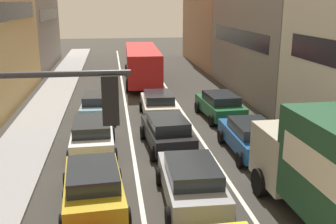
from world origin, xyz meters
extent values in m
cube|color=#969696|center=(-6.70, 20.00, 0.07)|extent=(2.60, 64.00, 0.14)
cube|color=silver|center=(-1.70, 20.00, 0.01)|extent=(0.16, 60.00, 0.01)
cube|color=silver|center=(1.70, 20.00, 0.01)|extent=(0.16, 60.00, 0.01)
cube|color=black|center=(-8.48, 22.00, 5.98)|extent=(0.02, 11.73, 1.10)
cube|color=gray|center=(-12.00, 36.67, 4.87)|extent=(7.00, 14.57, 9.73)
cube|color=black|center=(-8.48, 36.67, 5.35)|extent=(0.02, 11.73, 1.10)
cube|color=#9E7556|center=(9.90, 36.67, 6.62)|extent=(7.00, 14.57, 13.23)
cube|color=gray|center=(9.90, 22.00, 3.76)|extent=(7.00, 14.57, 7.51)
cube|color=black|center=(6.38, 22.00, 4.13)|extent=(0.02, 11.73, 1.10)
cylinder|color=#2D2D33|center=(-3.95, 0.94, 5.40)|extent=(3.50, 0.10, 0.10)
cube|color=black|center=(-2.55, 0.94, 4.95)|extent=(0.28, 0.28, 0.84)
sphere|color=red|center=(-2.55, 1.09, 5.21)|extent=(0.18, 0.18, 0.18)
sphere|color=#F2A519|center=(-2.55, 1.09, 4.95)|extent=(0.18, 0.18, 0.18)
sphere|color=green|center=(-2.55, 1.09, 4.69)|extent=(0.18, 0.18, 0.18)
cube|color=#B7B29E|center=(3.65, 6.44, 1.43)|extent=(2.45, 2.45, 1.90)
cube|color=black|center=(3.62, 7.65, 1.81)|extent=(2.02, 0.07, 0.70)
cube|color=white|center=(2.50, 2.66, 2.46)|extent=(0.11, 4.48, 0.90)
cylinder|color=black|center=(2.45, 6.50, 0.48)|extent=(0.32, 0.97, 0.96)
cylinder|color=black|center=(4.84, 6.54, 0.48)|extent=(0.32, 0.97, 0.96)
cube|color=gray|center=(-0.03, 6.32, 0.67)|extent=(1.88, 4.33, 0.70)
cube|color=#1E2328|center=(-0.03, 6.12, 1.23)|extent=(1.63, 2.44, 0.52)
cylinder|color=black|center=(-0.92, 7.80, 0.32)|extent=(0.23, 0.64, 0.64)
cylinder|color=black|center=(0.92, 7.77, 0.32)|extent=(0.23, 0.64, 0.64)
cylinder|color=black|center=(-0.98, 4.88, 0.32)|extent=(0.23, 0.64, 0.64)
cylinder|color=black|center=(0.86, 4.84, 0.32)|extent=(0.23, 0.64, 0.64)
cube|color=#B29319|center=(-3.25, 6.44, 0.67)|extent=(2.09, 4.41, 0.70)
cube|color=#1E2328|center=(-3.23, 6.24, 1.23)|extent=(1.75, 2.51, 0.52)
cylinder|color=black|center=(-4.26, 7.84, 0.32)|extent=(0.26, 0.65, 0.64)
cylinder|color=black|center=(-2.43, 7.96, 0.32)|extent=(0.26, 0.65, 0.64)
cylinder|color=black|center=(-2.23, 5.05, 0.32)|extent=(0.26, 0.65, 0.64)
cube|color=black|center=(-0.10, 11.62, 0.67)|extent=(2.07, 4.41, 0.70)
cube|color=#1E2328|center=(-0.09, 11.42, 1.23)|extent=(1.73, 2.50, 0.52)
cylinder|color=black|center=(-1.11, 13.02, 0.32)|extent=(0.26, 0.65, 0.64)
cylinder|color=black|center=(0.73, 13.14, 0.32)|extent=(0.26, 0.65, 0.64)
cylinder|color=black|center=(-0.92, 10.10, 0.32)|extent=(0.26, 0.65, 0.64)
cylinder|color=black|center=(0.91, 10.22, 0.32)|extent=(0.26, 0.65, 0.64)
cube|color=silver|center=(-3.48, 11.60, 0.67)|extent=(1.91, 4.34, 0.70)
cube|color=#1E2328|center=(-3.48, 11.40, 1.23)|extent=(1.65, 2.45, 0.52)
cylinder|color=black|center=(-4.44, 13.03, 0.32)|extent=(0.24, 0.65, 0.64)
cylinder|color=black|center=(-2.60, 13.08, 0.32)|extent=(0.24, 0.65, 0.64)
cylinder|color=black|center=(-4.36, 10.11, 0.32)|extent=(0.24, 0.65, 0.64)
cylinder|color=black|center=(-2.52, 10.16, 0.32)|extent=(0.24, 0.65, 0.64)
cube|color=beige|center=(0.10, 16.72, 0.67)|extent=(1.88, 4.33, 0.70)
cube|color=#1E2328|center=(0.10, 16.52, 1.23)|extent=(1.63, 2.44, 0.52)
cylinder|color=black|center=(-0.79, 18.20, 0.32)|extent=(0.23, 0.64, 0.64)
cylinder|color=black|center=(1.05, 18.16, 0.32)|extent=(0.23, 0.64, 0.64)
cylinder|color=black|center=(-0.85, 15.27, 0.32)|extent=(0.23, 0.64, 0.64)
cylinder|color=black|center=(0.99, 15.24, 0.32)|extent=(0.23, 0.64, 0.64)
cube|color=#759EB7|center=(-3.34, 17.02, 0.67)|extent=(1.97, 4.37, 0.70)
cube|color=#1E2328|center=(-3.35, 16.82, 1.23)|extent=(1.68, 2.47, 0.52)
cylinder|color=black|center=(-4.20, 18.51, 0.32)|extent=(0.25, 0.65, 0.64)
cylinder|color=black|center=(-2.36, 18.44, 0.32)|extent=(0.25, 0.65, 0.64)
cylinder|color=black|center=(-4.32, 15.59, 0.32)|extent=(0.25, 0.65, 0.64)
cylinder|color=black|center=(-2.48, 15.52, 0.32)|extent=(0.25, 0.65, 0.64)
cube|color=#194C8C|center=(3.46, 10.38, 0.67)|extent=(1.82, 4.31, 0.70)
cube|color=#1E2328|center=(3.46, 10.18, 1.23)|extent=(1.60, 2.42, 0.52)
cylinder|color=black|center=(2.54, 11.85, 0.32)|extent=(0.22, 0.64, 0.64)
cylinder|color=black|center=(4.38, 11.84, 0.32)|extent=(0.22, 0.64, 0.64)
cylinder|color=black|center=(2.53, 8.93, 0.32)|extent=(0.22, 0.64, 0.64)
cylinder|color=black|center=(4.37, 8.92, 0.32)|extent=(0.22, 0.64, 0.64)
cube|color=#19592D|center=(3.58, 15.99, 0.67)|extent=(2.03, 4.39, 0.70)
cube|color=#1E2328|center=(3.59, 15.79, 1.23)|extent=(1.71, 2.49, 0.52)
cylinder|color=black|center=(2.59, 17.40, 0.32)|extent=(0.25, 0.65, 0.64)
cylinder|color=black|center=(4.42, 17.50, 0.32)|extent=(0.25, 0.65, 0.64)
cylinder|color=black|center=(2.74, 14.48, 0.32)|extent=(0.25, 0.65, 0.64)
cylinder|color=black|center=(4.58, 14.58, 0.32)|extent=(0.25, 0.65, 0.64)
cube|color=#B21919|center=(-0.02, 26.98, 1.70)|extent=(2.82, 10.57, 2.40)
cube|color=black|center=(-0.02, 26.98, 2.06)|extent=(2.83, 9.94, 0.70)
cylinder|color=black|center=(-1.15, 30.80, 0.50)|extent=(0.33, 1.01, 1.00)
cylinder|color=black|center=(1.35, 30.72, 0.50)|extent=(0.33, 1.01, 1.00)
cylinder|color=black|center=(-1.37, 23.87, 0.50)|extent=(0.33, 1.01, 1.00)
cylinder|color=black|center=(1.13, 23.80, 0.50)|extent=(0.33, 1.01, 1.00)
camera|label=1|loc=(-2.51, -5.61, 6.53)|focal=42.60mm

